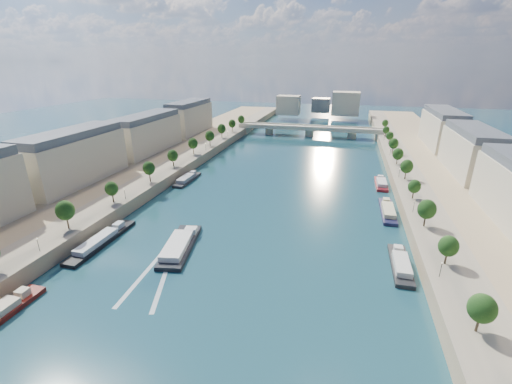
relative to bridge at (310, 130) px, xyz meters
The scene contains 17 objects.
ground 132.13m from the bridge, 90.00° to the right, with size 700.00×700.00×0.00m, color #0C2E35.
quay_left 150.41m from the bridge, 118.60° to the right, with size 44.00×520.00×5.00m, color #9E8460.
quay_right 150.41m from the bridge, 61.40° to the right, with size 44.00×520.00×5.00m, color #9E8460.
pave_left 143.81m from the bridge, 113.35° to the right, with size 14.00×520.00×0.10m, color gray.
pave_right 143.81m from the bridge, 66.65° to the right, with size 14.00×520.00×0.10m, color gray.
trees_left 141.29m from the bridge, 112.93° to the right, with size 4.80×268.80×8.26m.
trees_right 133.97m from the bridge, 65.74° to the right, with size 4.80×268.80×8.26m.
lamps_left 151.45m from the bridge, 110.29° to the right, with size 0.36×200.36×4.28m.
lamps_right 137.48m from the bridge, 67.55° to the right, with size 0.36×200.36×4.28m.
buildings_left 147.52m from the bridge, 125.30° to the right, with size 16.00×226.00×23.20m.
buildings_right 147.52m from the bridge, 54.70° to the right, with size 16.00×226.00×23.20m.
skyline 88.07m from the bridge, 87.91° to the left, with size 79.00×42.00×22.00m.
bridge is the anchor object (origin of this frame).
tour_barge 183.85m from the bridge, 96.18° to the right, with size 12.35×27.46×3.69m.
wake 200.41m from the bridge, 95.67° to the right, with size 12.34×26.02×0.04m.
moored_barges_left 201.98m from the bridge, 103.02° to the right, with size 5.00×152.43×3.60m.
moored_barges_right 173.21m from the bridge, 74.77° to the right, with size 5.00×156.10×3.60m.
Camera 1 is at (26.86, -35.10, 54.67)m, focal length 24.00 mm.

